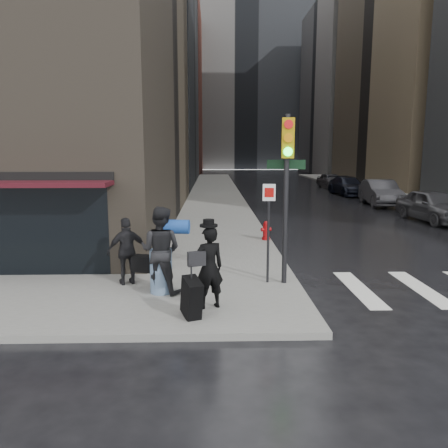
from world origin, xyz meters
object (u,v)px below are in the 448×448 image
at_px(man_jeans, 161,250).
at_px(parked_car_1, 433,206).
at_px(traffic_light, 285,176).
at_px(fire_hydrant, 266,231).
at_px(man_greycoat, 127,251).
at_px(parked_car_2, 380,193).
at_px(man_overcoat, 205,272).
at_px(parked_car_3, 348,186).
at_px(parked_car_4, 331,181).

distance_m(man_jeans, parked_car_1, 16.41).
bearing_deg(traffic_light, fire_hydrant, 93.06).
relative_size(man_jeans, parked_car_1, 0.44).
bearing_deg(man_greycoat, parked_car_2, -149.94).
xyz_separation_m(traffic_light, parked_car_2, (8.97, 16.92, -2.04)).
distance_m(man_overcoat, man_jeans, 1.60).
relative_size(man_overcoat, fire_hydrant, 2.76).
height_order(parked_car_1, parked_car_2, parked_car_2).
xyz_separation_m(man_overcoat, parked_car_3, (10.83, 25.14, -0.25)).
height_order(man_jeans, parked_car_4, man_jeans).
bearing_deg(parked_car_1, man_jeans, -142.81).
bearing_deg(fire_hydrant, parked_car_2, 52.57).
relative_size(man_overcoat, parked_car_1, 0.42).
distance_m(parked_car_1, parked_car_3, 12.91).
distance_m(man_jeans, parked_car_4, 32.81).
relative_size(traffic_light, parked_car_4, 1.01).
height_order(parked_car_1, parked_car_4, parked_car_1).
bearing_deg(fire_hydrant, traffic_light, -92.55).
relative_size(fire_hydrant, parked_car_4, 0.17).
relative_size(man_greycoat, parked_car_4, 0.41).
height_order(parked_car_1, parked_car_3, parked_car_1).
height_order(man_overcoat, man_jeans, man_jeans).
bearing_deg(parked_car_4, parked_car_2, -97.20).
distance_m(man_overcoat, traffic_light, 3.23).
distance_m(man_jeans, parked_car_2, 21.21).
relative_size(traffic_light, parked_car_2, 0.85).
xyz_separation_m(parked_car_3, parked_car_4, (0.38, 6.45, -0.01)).
height_order(man_overcoat, man_greycoat, man_overcoat).
distance_m(traffic_light, fire_hydrant, 6.02).
distance_m(parked_car_3, parked_car_4, 6.47).
distance_m(man_jeans, traffic_light, 3.48).
bearing_deg(parked_car_3, parked_car_2, -93.65).
height_order(traffic_light, fire_hydrant, traffic_light).
xyz_separation_m(traffic_light, parked_car_1, (9.13, 10.46, -2.06)).
bearing_deg(parked_car_1, fire_hydrant, -156.08).
xyz_separation_m(man_overcoat, parked_car_2, (10.90, 18.69, -0.15)).
xyz_separation_m(man_overcoat, parked_car_1, (11.05, 12.23, -0.17)).
bearing_deg(parked_car_3, fire_hydrant, -120.10).
relative_size(traffic_light, fire_hydrant, 5.92).
bearing_deg(parked_car_1, parked_car_3, 85.81).
bearing_deg(man_greycoat, man_jeans, 120.56).
bearing_deg(parked_car_2, parked_car_4, 94.37).
height_order(man_overcoat, parked_car_1, man_overcoat).
bearing_deg(parked_car_2, parked_car_1, -82.83).
bearing_deg(man_overcoat, traffic_light, -158.71).
xyz_separation_m(man_overcoat, man_jeans, (-1.07, 1.18, 0.21)).
distance_m(man_greycoat, parked_car_4, 32.53).
relative_size(fire_hydrant, parked_car_3, 0.14).
distance_m(man_overcoat, parked_car_3, 27.38).
bearing_deg(parked_car_1, traffic_light, -136.27).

